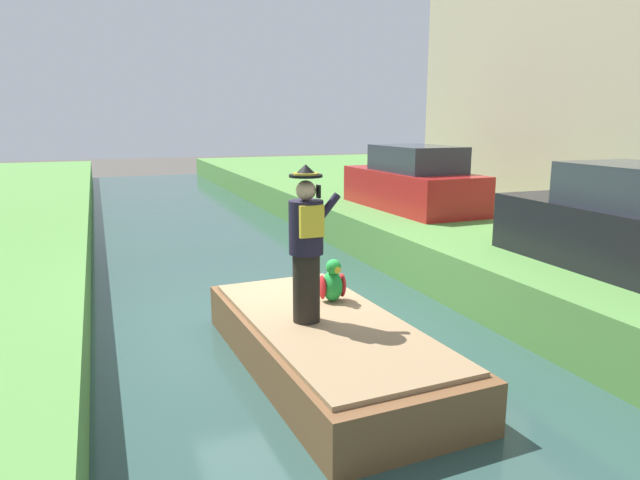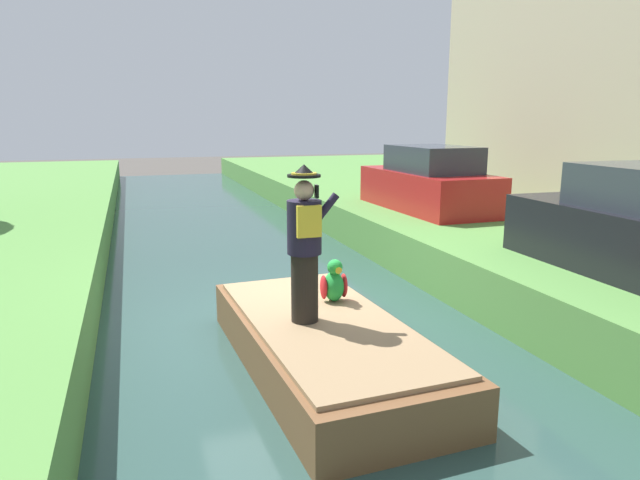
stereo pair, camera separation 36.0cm
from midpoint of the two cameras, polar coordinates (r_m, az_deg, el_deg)
The scene contains 7 objects.
ground_plane at distance 8.55m, azimuth -4.75°, elevation -8.97°, with size 80.00×80.00×0.00m, color #4C4742.
canal_water at distance 8.54m, azimuth -4.76°, elevation -8.66°, with size 5.34×48.00×0.10m, color #2D4C47.
boat at distance 6.97m, azimuth -0.90°, elevation -10.40°, with size 1.99×4.28×0.61m.
person_pirate at distance 6.57m, azimuth -2.92°, elevation -0.49°, with size 0.61×0.42×1.85m.
parrot_plush at distance 7.48m, azimuth -0.13°, elevation -4.32°, with size 0.36×0.34×0.57m.
parked_car_dark at distance 9.04m, azimuth 28.08°, elevation 1.15°, with size 1.77×4.03×1.50m.
parked_car_red at distance 13.80m, azimuth 8.48°, elevation 5.71°, with size 1.79×4.04×1.50m.
Camera 1 is at (-2.41, -7.61, 3.06)m, focal length 32.03 mm.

